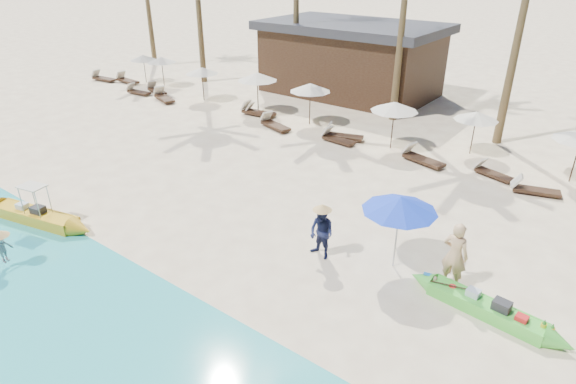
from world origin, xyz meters
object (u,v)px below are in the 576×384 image
Objects in this scene: yellow_canoe at (35,216)px; blue_umbrella at (400,204)px; green_canoe at (485,307)px; tourist at (455,255)px.

yellow_canoe is 2.36× the size of blue_umbrella.
green_canoe is 0.87× the size of yellow_canoe.
blue_umbrella is (-1.61, -0.14, 1.06)m from tourist.
yellow_canoe is at bearing 27.16° from tourist.
yellow_canoe is at bearing -155.64° from green_canoe.
green_canoe is at bearing 5.18° from yellow_canoe.
tourist is at bearing 156.08° from green_canoe.
blue_umbrella is at bearing 9.67° from tourist.
yellow_canoe is 11.82m from blue_umbrella.
green_canoe is 2.06× the size of blue_umbrella.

